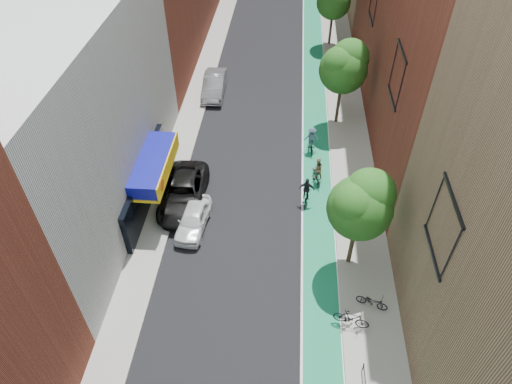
% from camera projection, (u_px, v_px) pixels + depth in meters
% --- Properties ---
extents(bike_lane, '(2.00, 68.00, 0.01)m').
position_uv_depth(bike_lane, '(315.00, 108.00, 37.66)').
color(bike_lane, '#167D51').
rests_on(bike_lane, ground).
extents(sidewalk_left, '(2.00, 68.00, 0.15)m').
position_uv_depth(sidewalk_left, '(195.00, 102.00, 38.19)').
color(sidewalk_left, gray).
rests_on(sidewalk_left, ground).
extents(sidewalk_right, '(3.00, 68.00, 0.15)m').
position_uv_depth(sidewalk_right, '(346.00, 108.00, 37.47)').
color(sidewalk_right, gray).
rests_on(sidewalk_right, ground).
extents(building_left_white, '(8.00, 20.00, 12.00)m').
position_uv_depth(building_left_white, '(61.00, 121.00, 25.68)').
color(building_left_white, silver).
rests_on(building_left_white, ground).
extents(tree_near, '(3.40, 3.36, 6.42)m').
position_uv_depth(tree_near, '(362.00, 204.00, 22.75)').
color(tree_near, '#332619').
rests_on(tree_near, ground).
extents(tree_mid, '(3.55, 3.53, 6.74)m').
position_uv_depth(tree_mid, '(344.00, 66.00, 32.80)').
color(tree_mid, '#332619').
rests_on(tree_mid, ground).
extents(parked_car_white, '(1.94, 4.11, 1.36)m').
position_uv_depth(parked_car_white, '(193.00, 219.00, 27.46)').
color(parked_car_white, white).
rests_on(parked_car_white, ground).
extents(parked_car_black, '(2.93, 5.99, 1.64)m').
position_uv_depth(parked_car_black, '(183.00, 193.00, 28.95)').
color(parked_car_black, black).
rests_on(parked_car_black, ground).
extents(parked_car_silver, '(1.86, 5.00, 1.63)m').
position_uv_depth(parked_car_silver, '(214.00, 85.00, 38.80)').
color(parked_car_silver, gray).
rests_on(parked_car_silver, ground).
extents(cyclist_lane_near, '(0.89, 1.78, 1.93)m').
position_uv_depth(cyclist_lane_near, '(317.00, 173.00, 30.41)').
color(cyclist_lane_near, black).
rests_on(cyclist_lane_near, ground).
extents(cyclist_lane_mid, '(1.00, 1.64, 1.98)m').
position_uv_depth(cyclist_lane_mid, '(306.00, 194.00, 28.94)').
color(cyclist_lane_mid, black).
rests_on(cyclist_lane_mid, ground).
extents(cyclist_lane_far, '(1.09, 1.91, 1.93)m').
position_uv_depth(cyclist_lane_far, '(311.00, 141.00, 32.96)').
color(cyclist_lane_far, black).
rests_on(cyclist_lane_far, ground).
extents(parked_bike_mid, '(1.90, 0.98, 1.10)m').
position_uv_depth(parked_bike_mid, '(351.00, 318.00, 22.48)').
color(parked_bike_mid, black).
rests_on(parked_bike_mid, sidewalk_right).
extents(parked_bike_far, '(1.74, 1.07, 0.86)m').
position_uv_depth(parked_bike_far, '(372.00, 301.00, 23.34)').
color(parked_bike_far, black).
rests_on(parked_bike_far, sidewalk_right).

